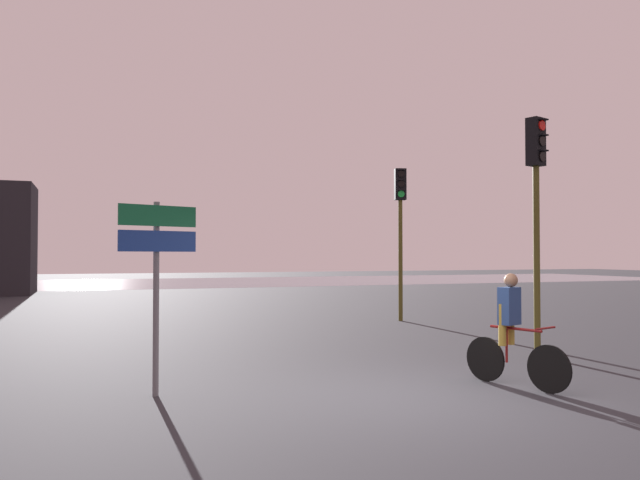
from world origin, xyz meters
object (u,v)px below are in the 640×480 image
object	(u,v)px
traffic_light_far_right	(400,215)
cyclist	(512,329)
direction_sign_post	(157,262)
traffic_light_near_right	(536,190)

from	to	relation	value
traffic_light_far_right	cyclist	bearing A→B (deg)	89.11
cyclist	direction_sign_post	bearing A→B (deg)	-30.91
traffic_light_near_right	direction_sign_post	distance (m)	7.17
direction_sign_post	traffic_light_far_right	bearing A→B (deg)	-154.74
traffic_light_far_right	cyclist	size ratio (longest dim) A/B	2.67
direction_sign_post	cyclist	size ratio (longest dim) A/B	1.59
traffic_light_near_right	cyclist	size ratio (longest dim) A/B	2.72
direction_sign_post	cyclist	world-z (taller)	direction_sign_post
traffic_light_far_right	traffic_light_near_right	size ratio (longest dim) A/B	0.98
traffic_light_far_right	traffic_light_near_right	world-z (taller)	traffic_light_near_right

